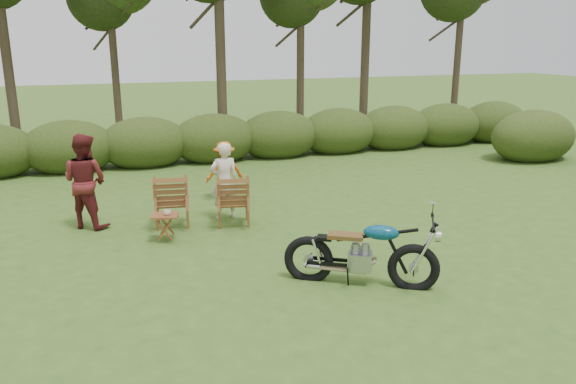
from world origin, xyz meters
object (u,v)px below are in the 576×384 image
object	(u,v)px
lawn_chair_left	(173,225)
cup	(167,212)
side_table	(166,228)
lawn_chair_right	(234,224)
motorcycle	(359,283)
adult_a	(225,218)
adult_b	(90,226)
child	(225,199)

from	to	relation	value
lawn_chair_left	cup	xyz separation A→B (m)	(-0.20, -0.86, 0.54)
side_table	lawn_chair_left	bearing A→B (deg)	74.00
lawn_chair_right	cup	bearing A→B (deg)	34.36
motorcycle	side_table	xyz separation A→B (m)	(-2.47, 2.80, 0.25)
lawn_chair_left	adult_a	distance (m)	1.07
cup	adult_b	xyz separation A→B (m)	(-1.34, 1.34, -0.54)
side_table	adult_b	world-z (taller)	adult_b
adult_b	cup	bearing A→B (deg)	172.74
lawn_chair_right	lawn_chair_left	xyz separation A→B (m)	(-1.13, 0.32, 0.00)
lawn_chair_right	cup	world-z (taller)	cup
adult_a	cup	bearing A→B (deg)	36.96
lawn_chair_right	child	distance (m)	1.80
lawn_chair_right	side_table	distance (m)	1.48
cup	adult_b	bearing A→B (deg)	135.03
motorcycle	cup	bearing A→B (deg)	163.06
side_table	adult_a	xyz separation A→B (m)	(1.30, 0.92, -0.25)
lawn_chair_right	side_table	size ratio (longest dim) A/B	2.06
adult_b	lawn_chair_right	bearing A→B (deg)	-158.78
motorcycle	side_table	world-z (taller)	motorcycle
lawn_chair_left	adult_b	size ratio (longest dim) A/B	0.58
cup	child	bearing A→B (deg)	55.65
motorcycle	adult_b	distance (m)	5.56
adult_a	adult_b	distance (m)	2.63
motorcycle	adult_a	size ratio (longest dim) A/B	1.39
motorcycle	side_table	distance (m)	3.74
motorcycle	child	xyz separation A→B (m)	(-0.84, 5.08, 0.00)
child	motorcycle	bearing A→B (deg)	95.46
motorcycle	lawn_chair_right	xyz separation A→B (m)	(-1.10, 3.30, 0.00)
child	lawn_chair_left	bearing A→B (deg)	42.45
side_table	adult_b	distance (m)	1.85
cup	child	distance (m)	2.87
side_table	child	size ratio (longest dim) A/B	0.37
motorcycle	lawn_chair_left	size ratio (longest dim) A/B	2.05
adult_b	child	world-z (taller)	adult_b
adult_b	child	xyz separation A→B (m)	(2.93, 0.99, 0.00)
side_table	child	xyz separation A→B (m)	(1.63, 2.28, -0.25)
adult_a	adult_b	world-z (taller)	adult_b
lawn_chair_right	adult_b	xyz separation A→B (m)	(-2.67, 0.79, 0.00)
cup	side_table	bearing A→B (deg)	130.55
adult_a	adult_b	xyz separation A→B (m)	(-2.61, 0.37, 0.00)
lawn_chair_left	side_table	xyz separation A→B (m)	(-0.24, -0.82, 0.25)
lawn_chair_left	cup	size ratio (longest dim) A/B	8.37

